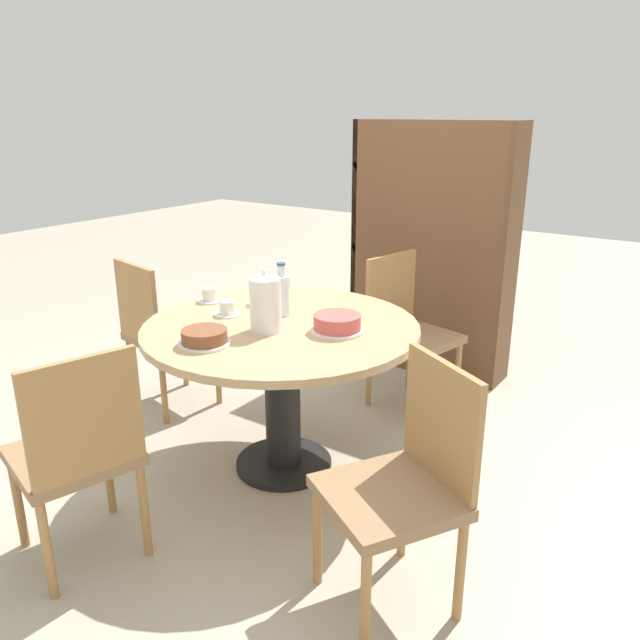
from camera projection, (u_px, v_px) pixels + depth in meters
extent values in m
plane|color=#B2A893|center=(284.00, 465.00, 3.06)|extent=(14.00, 14.00, 0.00)
cylinder|color=black|center=(284.00, 463.00, 3.06)|extent=(0.47, 0.47, 0.03)
cylinder|color=black|center=(283.00, 398.00, 2.95)|extent=(0.17, 0.17, 0.67)
cylinder|color=tan|center=(281.00, 328.00, 2.84)|extent=(1.26, 1.26, 0.04)
cylinder|color=#A87A47|center=(418.00, 393.00, 3.38)|extent=(0.03, 0.03, 0.40)
cylinder|color=#A87A47|center=(457.00, 375.00, 3.61)|extent=(0.03, 0.03, 0.40)
cylinder|color=#A87A47|center=(369.00, 374.00, 3.63)|extent=(0.03, 0.03, 0.40)
cylinder|color=#A87A47|center=(409.00, 358.00, 3.86)|extent=(0.03, 0.03, 0.40)
cube|color=#93704C|center=(415.00, 338.00, 3.55)|extent=(0.50, 0.50, 0.04)
cube|color=#A87A47|center=(391.00, 291.00, 3.61)|extent=(0.12, 0.39, 0.43)
cylinder|color=#A87A47|center=(218.00, 372.00, 3.66)|extent=(0.03, 0.03, 0.40)
cylinder|color=#A87A47|center=(184.00, 355.00, 3.90)|extent=(0.03, 0.03, 0.40)
cylinder|color=#A87A47|center=(164.00, 390.00, 3.42)|extent=(0.03, 0.03, 0.40)
cylinder|color=#A87A47|center=(132.00, 371.00, 3.67)|extent=(0.03, 0.03, 0.40)
cube|color=#93704C|center=(172.00, 336.00, 3.59)|extent=(0.49, 0.49, 0.04)
cube|color=#A87A47|center=(137.00, 303.00, 3.38)|extent=(0.40, 0.10, 0.43)
cylinder|color=#A87A47|center=(108.00, 470.00, 2.65)|extent=(0.03, 0.03, 0.40)
cylinder|color=#A87A47|center=(18.00, 502.00, 2.44)|extent=(0.03, 0.03, 0.40)
cylinder|color=#A87A47|center=(144.00, 510.00, 2.39)|extent=(0.03, 0.03, 0.40)
cylinder|color=#A87A47|center=(47.00, 550.00, 2.17)|extent=(0.03, 0.03, 0.40)
cube|color=#93704C|center=(73.00, 456.00, 2.34)|extent=(0.52, 0.52, 0.04)
cube|color=#A87A47|center=(84.00, 418.00, 2.12)|extent=(0.13, 0.39, 0.43)
cylinder|color=#A87A47|center=(318.00, 536.00, 2.25)|extent=(0.03, 0.03, 0.40)
cylinder|color=#A87A47|center=(366.00, 604.00, 1.94)|extent=(0.03, 0.03, 0.40)
cylinder|color=#A87A47|center=(403.00, 510.00, 2.39)|extent=(0.03, 0.03, 0.40)
cylinder|color=#A87A47|center=(460.00, 570.00, 2.08)|extent=(0.03, 0.03, 0.40)
cube|color=#93704C|center=(388.00, 497.00, 2.09)|extent=(0.58, 0.58, 0.04)
cube|color=#A87A47|center=(442.00, 422.00, 2.09)|extent=(0.36, 0.23, 0.43)
cube|color=brown|center=(509.00, 260.00, 3.74)|extent=(0.04, 0.28, 1.61)
cube|color=brown|center=(364.00, 241.00, 4.29)|extent=(0.04, 0.28, 1.61)
cube|color=brown|center=(423.00, 254.00, 3.91)|extent=(1.05, 0.02, 1.61)
cube|color=brown|center=(425.00, 363.00, 4.26)|extent=(0.98, 0.27, 0.04)
cube|color=brown|center=(427.00, 321.00, 4.17)|extent=(0.98, 0.27, 0.04)
cube|color=brown|center=(430.00, 274.00, 4.06)|extent=(0.98, 0.27, 0.04)
cube|color=brown|center=(433.00, 225.00, 3.96)|extent=(0.98, 0.27, 0.04)
cube|color=brown|center=(436.00, 174.00, 3.86)|extent=(0.98, 0.27, 0.04)
cube|color=brown|center=(439.00, 123.00, 3.76)|extent=(0.98, 0.27, 0.04)
cube|color=black|center=(466.00, 356.00, 4.06)|extent=(0.40, 0.21, 0.21)
cube|color=#703384|center=(387.00, 336.00, 4.36)|extent=(0.40, 0.21, 0.24)
cube|color=black|center=(465.00, 312.00, 3.98)|extent=(0.45, 0.21, 0.20)
cube|color=#703384|center=(392.00, 295.00, 4.25)|extent=(0.45, 0.21, 0.24)
cube|color=#B72D28|center=(475.00, 262.00, 3.85)|extent=(0.38, 0.21, 0.22)
cube|color=black|center=(389.00, 247.00, 4.17)|extent=(0.38, 0.21, 0.26)
cube|color=teal|center=(477.00, 209.00, 3.76)|extent=(0.41, 0.21, 0.22)
cube|color=#28703D|center=(393.00, 200.00, 4.06)|extent=(0.41, 0.21, 0.25)
cube|color=gold|center=(479.00, 154.00, 3.66)|extent=(0.43, 0.21, 0.22)
cube|color=#234793|center=(397.00, 153.00, 3.96)|extent=(0.43, 0.21, 0.20)
cylinder|color=white|center=(266.00, 305.00, 2.71)|extent=(0.14, 0.14, 0.24)
cone|color=white|center=(265.00, 276.00, 2.67)|extent=(0.12, 0.12, 0.02)
sphere|color=white|center=(265.00, 271.00, 2.66)|extent=(0.02, 0.02, 0.02)
cylinder|color=silver|center=(282.00, 296.00, 2.93)|extent=(0.08, 0.08, 0.19)
cylinder|color=silver|center=(281.00, 271.00, 2.89)|extent=(0.03, 0.03, 0.05)
cylinder|color=#2D5184|center=(281.00, 264.00, 2.88)|extent=(0.04, 0.04, 0.01)
cylinder|color=white|center=(337.00, 330.00, 2.73)|extent=(0.24, 0.24, 0.01)
cylinder|color=#C65651|center=(337.00, 322.00, 2.72)|extent=(0.21, 0.21, 0.07)
cylinder|color=white|center=(205.00, 343.00, 2.58)|extent=(0.22, 0.22, 0.01)
cylinder|color=brown|center=(204.00, 336.00, 2.57)|extent=(0.19, 0.19, 0.05)
cylinder|color=silver|center=(260.00, 304.00, 3.12)|extent=(0.13, 0.13, 0.01)
cylinder|color=silver|center=(259.00, 297.00, 3.10)|extent=(0.07, 0.07, 0.06)
cylinder|color=silver|center=(228.00, 314.00, 2.96)|extent=(0.13, 0.13, 0.01)
cylinder|color=silver|center=(227.00, 307.00, 2.95)|extent=(0.07, 0.07, 0.06)
cylinder|color=silver|center=(210.00, 301.00, 3.17)|extent=(0.13, 0.13, 0.01)
cylinder|color=silver|center=(209.00, 294.00, 3.16)|extent=(0.07, 0.07, 0.06)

